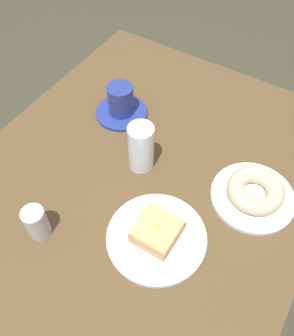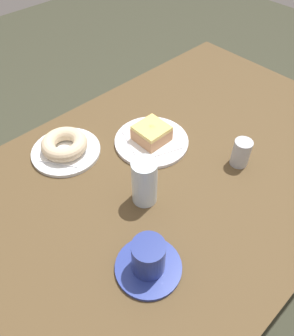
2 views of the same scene
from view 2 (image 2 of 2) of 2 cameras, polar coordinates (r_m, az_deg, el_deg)
ground_plane at (r=1.50m, az=3.42°, el=-18.45°), size 6.00×6.00×0.00m
table at (r=0.95m, az=5.14°, el=-2.30°), size 1.20×0.80×0.72m
plate_glazed_square at (r=0.95m, az=0.78°, el=4.68°), size 0.21×0.21×0.01m
napkin_glazed_square at (r=0.94m, az=0.79°, el=4.98°), size 0.17×0.17×0.00m
donut_glazed_square at (r=0.93m, az=0.80°, el=6.10°), size 0.09×0.09×0.05m
plate_sugar_ring at (r=0.95m, az=-13.86°, el=2.84°), size 0.19×0.19×0.01m
napkin_sugar_ring at (r=0.94m, az=-13.93°, el=3.12°), size 0.16×0.16×0.00m
donut_sugar_ring at (r=0.93m, az=-14.16°, el=4.05°), size 0.13×0.13×0.04m
water_glass at (r=0.77m, az=-0.44°, el=-2.43°), size 0.06×0.06×0.13m
coffee_cup at (r=0.69m, az=0.25°, el=-15.65°), size 0.14×0.14×0.09m
sugar_jar at (r=0.90m, az=16.01°, el=2.55°), size 0.05×0.05×0.08m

